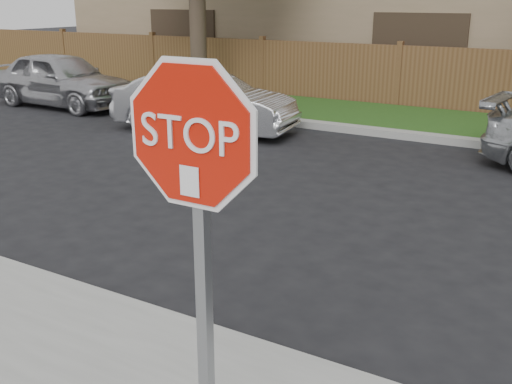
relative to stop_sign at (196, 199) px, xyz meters
The scene contains 3 objects.
stop_sign is the anchor object (origin of this frame).
sedan_far_left 13.85m from the stop_sign, 140.62° to the left, with size 1.68×4.16×1.42m, color #B1B1B6.
sedan_left 9.93m from the stop_sign, 125.05° to the left, with size 1.36×3.90×1.29m, color silver.
Camera 1 is at (0.66, -3.71, 2.77)m, focal length 42.00 mm.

